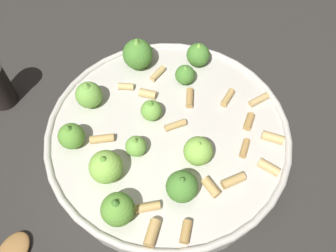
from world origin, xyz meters
The scene contains 2 objects.
ground_plane centered at (0.00, 0.00, 0.00)m, with size 2.40×2.40×0.00m, color #2D2B28.
cooking_pan centered at (0.00, 0.00, 0.03)m, with size 0.34×0.34×0.10m.
Camera 1 is at (0.12, 0.23, 0.45)m, focal length 37.23 mm.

